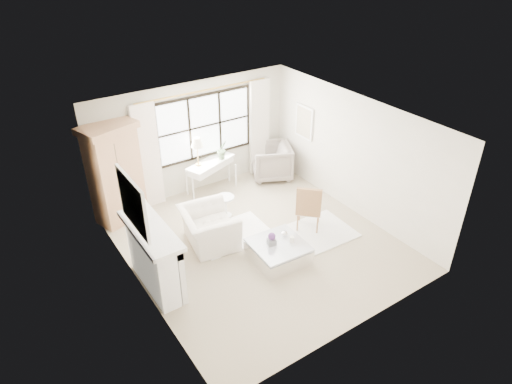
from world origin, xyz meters
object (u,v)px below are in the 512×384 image
coffee_table (278,252)px  armoire (115,173)px  club_armchair (209,228)px  console_table (211,176)px

coffee_table → armoire: bearing=126.1°
club_armchair → console_table: bearing=-21.2°
console_table → coffee_table: console_table is taller
armoire → console_table: 2.38m
club_armchair → armoire: bearing=40.9°
armoire → coffee_table: (2.03, -3.13, -0.96)m
club_armchair → coffee_table: size_ratio=1.11×
coffee_table → console_table: bearing=88.8°
console_table → club_armchair: console_table is taller
console_table → coffee_table: bearing=-114.6°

